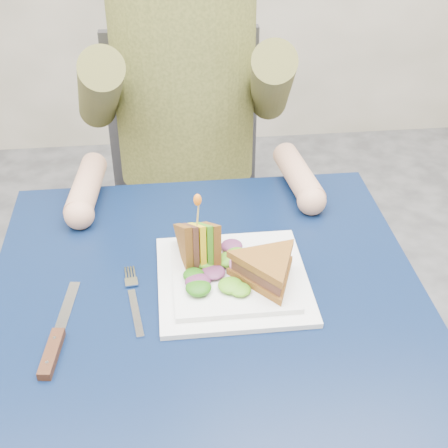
{
  "coord_description": "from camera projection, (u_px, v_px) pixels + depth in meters",
  "views": [
    {
      "loc": [
        -0.06,
        -0.81,
        1.44
      ],
      "look_at": [
        0.04,
        0.07,
        0.82
      ],
      "focal_mm": 50.0,
      "sensor_mm": 36.0,
      "label": 1
    }
  ],
  "objects": [
    {
      "name": "knife",
      "position": [
        55.0,
        344.0,
        0.96
      ],
      "size": [
        0.04,
        0.22,
        0.02
      ],
      "color": "silver",
      "rests_on": "table"
    },
    {
      "name": "toothpick_frill",
      "position": [
        197.0,
        200.0,
        1.04
      ],
      "size": [
        0.01,
        0.01,
        0.02
      ],
      "primitive_type": "ellipsoid",
      "color": "orange",
      "rests_on": "sandwich_upright"
    },
    {
      "name": "lettuce_spill",
      "position": [
        235.0,
        265.0,
        1.08
      ],
      "size": [
        0.15,
        0.13,
        0.02
      ],
      "primitive_type": null,
      "color": "#337A14",
      "rests_on": "plate"
    },
    {
      "name": "onion_ring",
      "position": [
        241.0,
        264.0,
        1.08
      ],
      "size": [
        0.04,
        0.04,
        0.02
      ],
      "primitive_type": "torus",
      "rotation": [
        0.44,
        0.0,
        0.0
      ],
      "color": "#9E4C7A",
      "rests_on": "plate"
    },
    {
      "name": "sandwich_upright",
      "position": [
        199.0,
        244.0,
        1.09
      ],
      "size": [
        0.09,
        0.14,
        0.14
      ],
      "color": "brown",
      "rests_on": "plate"
    },
    {
      "name": "diner",
      "position": [
        184.0,
        64.0,
        1.46
      ],
      "size": [
        0.54,
        0.59,
        0.74
      ],
      "color": "brown",
      "rests_on": "chair"
    },
    {
      "name": "chair",
      "position": [
        187.0,
        178.0,
        1.76
      ],
      "size": [
        0.42,
        0.4,
        0.93
      ],
      "color": "#47474C",
      "rests_on": "ground"
    },
    {
      "name": "sandwich_flat",
      "position": [
        267.0,
        269.0,
        1.05
      ],
      "size": [
        0.2,
        0.2,
        0.05
      ],
      "color": "brown",
      "rests_on": "plate"
    },
    {
      "name": "fork",
      "position": [
        134.0,
        301.0,
        1.05
      ],
      "size": [
        0.04,
        0.18,
        0.01
      ],
      "color": "silver",
      "rests_on": "table"
    },
    {
      "name": "plate",
      "position": [
        233.0,
        278.0,
        1.09
      ],
      "size": [
        0.26,
        0.26,
        0.02
      ],
      "color": "white",
      "rests_on": "table"
    },
    {
      "name": "table",
      "position": [
        208.0,
        327.0,
        1.11
      ],
      "size": [
        0.75,
        0.75,
        0.73
      ],
      "color": "black",
      "rests_on": "ground"
    },
    {
      "name": "toothpick",
      "position": [
        198.0,
        214.0,
        1.06
      ],
      "size": [
        0.01,
        0.01,
        0.06
      ],
      "primitive_type": "cylinder",
      "rotation": [
        0.14,
        0.07,
        0.0
      ],
      "color": "tan",
      "rests_on": "sandwich_upright"
    }
  ]
}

